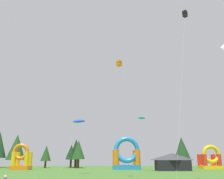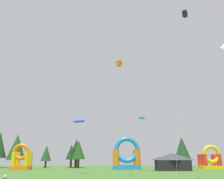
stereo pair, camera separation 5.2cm
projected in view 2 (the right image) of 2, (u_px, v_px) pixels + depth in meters
The scene contains 15 objects.
kite_black_box at pixel (185, 15), 32.20m from camera, with size 4.27×4.01×21.70m.
kite_cyan_parafoil at pixel (142, 118), 52.93m from camera, with size 3.73×2.20×11.43m.
kite_blue_parafoil at pixel (79, 121), 43.15m from camera, with size 4.12×3.21×9.56m.
kite_orange_box at pixel (119, 64), 36.36m from camera, with size 2.95×2.90×16.83m.
inflatable_blue_arch at pixel (21, 160), 56.81m from camera, with size 4.05×3.86×5.96m.
inflatable_red_slide at pixel (127, 157), 58.56m from camera, with size 6.48×4.92×7.65m.
inflatable_yellow_castle at pixel (210, 160), 60.03m from camera, with size 4.77×4.17×5.80m.
festival_tent at pixel (173, 162), 53.03m from camera, with size 7.27×3.50×3.69m.
tree_row_2 at pixel (17, 147), 68.70m from camera, with size 5.27×5.27×9.15m.
tree_row_3 at pixel (46, 153), 67.74m from camera, with size 2.90×2.90×6.07m.
tree_row_4 at pixel (71, 152), 69.21m from camera, with size 3.18×3.18×6.33m.
tree_row_5 at pixel (76, 149), 71.16m from camera, with size 3.77×3.77×8.07m.
tree_row_6 at pixel (79, 150), 66.65m from camera, with size 3.67×3.67×7.36m.
tree_row_7 at pixel (182, 149), 67.40m from camera, with size 4.73×4.73×8.36m.
tree_row_8 at pixel (183, 152), 72.96m from camera, with size 3.02×3.02×6.56m.
Camera 2 is at (-1.78, -28.32, 2.79)m, focal length 38.77 mm.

